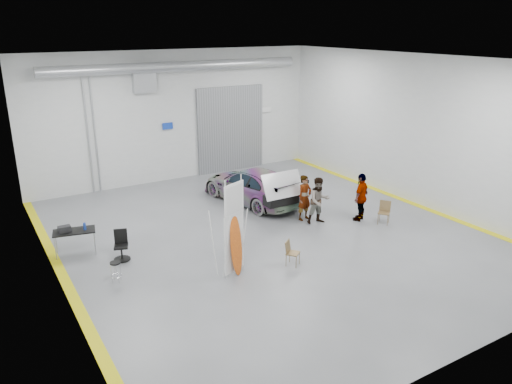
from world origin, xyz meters
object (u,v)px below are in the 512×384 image
folding_chair_near (293,258)px  surfboard_display (233,237)px  office_chair (121,247)px  person_c (361,197)px  person_b (319,201)px  sedan_car (252,185)px  shop_stool (116,272)px  folding_chair_far (383,217)px  work_table (72,231)px  person_a (305,198)px

folding_chair_near → surfboard_display: bearing=132.8°
office_chair → person_c: bearing=11.1°
person_b → office_chair: bearing=-176.1°
sedan_car → person_b: (0.92, -3.31, 0.18)m
sedan_car → person_c: bearing=112.3°
shop_stool → surfboard_display: bearing=-24.5°
folding_chair_far → work_table: bearing=-143.6°
shop_stool → person_a: bearing=8.5°
work_table → person_b: bearing=-13.1°
folding_chair_near → folding_chair_far: folding_chair_far is taller
folding_chair_far → office_chair: 9.48m
sedan_car → work_table: sedan_car is taller
sedan_car → office_chair: 6.79m
person_a → person_c: size_ratio=0.95×
folding_chair_far → office_chair: size_ratio=0.88×
surfboard_display → office_chair: surfboard_display is taller
sedan_car → person_b: 3.44m
shop_stool → work_table: size_ratio=0.45×
person_b → work_table: size_ratio=1.26×
folding_chair_near → office_chair: office_chair is taller
person_b → work_table: person_b is taller
folding_chair_far → work_table: 10.95m
person_a → shop_stool: 7.63m
person_a → office_chair: size_ratio=1.81×
sedan_car → person_b: size_ratio=2.75×
person_a → work_table: (-8.18, 1.38, -0.06)m
person_c → surfboard_display: bearing=-13.4°
folding_chair_far → shop_stool: folding_chair_far is taller
folding_chair_near → work_table: 7.08m
shop_stool → folding_chair_near: bearing=-19.5°
person_b → office_chair: person_b is taller
folding_chair_near → person_b: bearing=3.1°
folding_chair_far → sedan_car: bearing=176.2°
shop_stool → work_table: (-0.65, 2.51, 0.50)m
surfboard_display → folding_chair_far: 6.81m
sedan_car → person_a: size_ratio=2.79×
surfboard_display → folding_chair_far: bearing=-16.4°
person_b → shop_stool: size_ratio=2.83×
folding_chair_near → office_chair: bearing=108.4°
folding_chair_near → folding_chair_far: 4.93m
person_c → office_chair: size_ratio=1.91×
sedan_car → surfboard_display: size_ratio=1.61×
person_b → folding_chair_near: (-2.80, -2.32, -0.64)m
person_a → person_c: (1.77, -1.15, 0.05)m
person_a → person_b: person_b is taller
surfboard_display → sedan_car: bearing=32.5°
person_c → office_chair: person_c is taller
shop_stool → work_table: work_table is taller
sedan_car → work_table: 7.62m
person_a → work_table: person_a is taller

